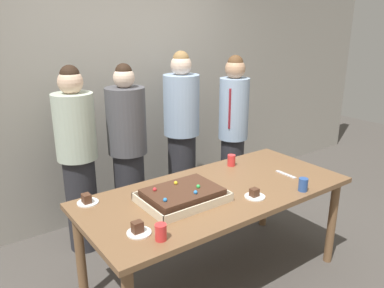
{
  "coord_description": "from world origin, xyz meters",
  "views": [
    {
      "loc": [
        -1.69,
        -2.0,
        2.0
      ],
      "look_at": [
        -0.13,
        0.15,
        1.15
      ],
      "focal_mm": 35.22,
      "sensor_mm": 36.0,
      "label": 1
    }
  ],
  "objects_px": {
    "drink_cup_nearest": "(303,185)",
    "drink_cup_far_end": "(161,232)",
    "cake_server_utensil": "(286,174)",
    "sheet_cake": "(183,195)",
    "plated_slice_near_right": "(138,230)",
    "drink_cup_middle": "(231,160)",
    "person_far_right_suit": "(128,152)",
    "party_table": "(217,200)",
    "person_striped_tie_right": "(182,134)",
    "person_green_shirt_behind": "(78,159)",
    "plated_slice_near_left": "(87,200)",
    "plated_slice_far_left": "(255,195)",
    "person_serving_front": "(233,132)"
  },
  "relations": [
    {
      "from": "person_serving_front",
      "to": "person_striped_tie_right",
      "type": "height_order",
      "value": "person_striped_tie_right"
    },
    {
      "from": "sheet_cake",
      "to": "plated_slice_far_left",
      "type": "bearing_deg",
      "value": -29.6
    },
    {
      "from": "sheet_cake",
      "to": "person_far_right_suit",
      "type": "distance_m",
      "value": 1.04
    },
    {
      "from": "cake_server_utensil",
      "to": "person_striped_tie_right",
      "type": "relative_size",
      "value": 0.11
    },
    {
      "from": "plated_slice_near_right",
      "to": "plated_slice_far_left",
      "type": "height_order",
      "value": "plated_slice_near_right"
    },
    {
      "from": "party_table",
      "to": "person_green_shirt_behind",
      "type": "bearing_deg",
      "value": 122.0
    },
    {
      "from": "plated_slice_near_right",
      "to": "person_far_right_suit",
      "type": "xyz_separation_m",
      "value": [
        0.56,
        1.24,
        0.04
      ]
    },
    {
      "from": "sheet_cake",
      "to": "plated_slice_far_left",
      "type": "xyz_separation_m",
      "value": [
        0.46,
        -0.26,
        -0.02
      ]
    },
    {
      "from": "plated_slice_near_right",
      "to": "drink_cup_far_end",
      "type": "height_order",
      "value": "drink_cup_far_end"
    },
    {
      "from": "drink_cup_nearest",
      "to": "person_striped_tie_right",
      "type": "relative_size",
      "value": 0.06
    },
    {
      "from": "plated_slice_near_right",
      "to": "drink_cup_middle",
      "type": "height_order",
      "value": "drink_cup_middle"
    },
    {
      "from": "plated_slice_near_left",
      "to": "cake_server_utensil",
      "type": "relative_size",
      "value": 0.75
    },
    {
      "from": "drink_cup_middle",
      "to": "drink_cup_nearest",
      "type": "bearing_deg",
      "value": -83.37
    },
    {
      "from": "plated_slice_near_left",
      "to": "person_green_shirt_behind",
      "type": "xyz_separation_m",
      "value": [
        0.2,
        0.73,
        0.05
      ]
    },
    {
      "from": "plated_slice_near_left",
      "to": "person_serving_front",
      "type": "relative_size",
      "value": 0.09
    },
    {
      "from": "drink_cup_middle",
      "to": "cake_server_utensil",
      "type": "height_order",
      "value": "drink_cup_middle"
    },
    {
      "from": "plated_slice_far_left",
      "to": "cake_server_utensil",
      "type": "bearing_deg",
      "value": 16.31
    },
    {
      "from": "drink_cup_middle",
      "to": "person_far_right_suit",
      "type": "height_order",
      "value": "person_far_right_suit"
    },
    {
      "from": "plated_slice_near_right",
      "to": "drink_cup_middle",
      "type": "xyz_separation_m",
      "value": [
        1.21,
        0.52,
        0.03
      ]
    },
    {
      "from": "person_far_right_suit",
      "to": "drink_cup_far_end",
      "type": "bearing_deg",
      "value": -14.16
    },
    {
      "from": "sheet_cake",
      "to": "drink_cup_far_end",
      "type": "xyz_separation_m",
      "value": [
        -0.39,
        -0.34,
        0.01
      ]
    },
    {
      "from": "plated_slice_far_left",
      "to": "drink_cup_far_end",
      "type": "height_order",
      "value": "drink_cup_far_end"
    },
    {
      "from": "plated_slice_near_right",
      "to": "drink_cup_far_end",
      "type": "relative_size",
      "value": 1.5
    },
    {
      "from": "party_table",
      "to": "drink_cup_middle",
      "type": "xyz_separation_m",
      "value": [
        0.43,
        0.32,
        0.13
      ]
    },
    {
      "from": "sheet_cake",
      "to": "drink_cup_middle",
      "type": "distance_m",
      "value": 0.81
    },
    {
      "from": "drink_cup_far_end",
      "to": "cake_server_utensil",
      "type": "height_order",
      "value": "drink_cup_far_end"
    },
    {
      "from": "plated_slice_near_left",
      "to": "person_serving_front",
      "type": "distance_m",
      "value": 1.89
    },
    {
      "from": "party_table",
      "to": "person_striped_tie_right",
      "type": "height_order",
      "value": "person_striped_tie_right"
    },
    {
      "from": "person_striped_tie_right",
      "to": "plated_slice_near_right",
      "type": "bearing_deg",
      "value": -8.74
    },
    {
      "from": "sheet_cake",
      "to": "cake_server_utensil",
      "type": "height_order",
      "value": "sheet_cake"
    },
    {
      "from": "drink_cup_middle",
      "to": "person_striped_tie_right",
      "type": "height_order",
      "value": "person_striped_tie_right"
    },
    {
      "from": "sheet_cake",
      "to": "person_green_shirt_behind",
      "type": "xyz_separation_m",
      "value": [
        -0.36,
        1.09,
        0.03
      ]
    },
    {
      "from": "sheet_cake",
      "to": "drink_cup_nearest",
      "type": "xyz_separation_m",
      "value": [
        0.83,
        -0.39,
        0.01
      ]
    },
    {
      "from": "plated_slice_far_left",
      "to": "cake_server_utensil",
      "type": "distance_m",
      "value": 0.54
    },
    {
      "from": "drink_cup_far_end",
      "to": "person_far_right_suit",
      "type": "relative_size",
      "value": 0.06
    },
    {
      "from": "party_table",
      "to": "plated_slice_near_right",
      "type": "height_order",
      "value": "plated_slice_near_right"
    },
    {
      "from": "drink_cup_nearest",
      "to": "drink_cup_far_end",
      "type": "height_order",
      "value": "same"
    },
    {
      "from": "party_table",
      "to": "person_serving_front",
      "type": "distance_m",
      "value": 1.29
    },
    {
      "from": "plated_slice_near_left",
      "to": "drink_cup_far_end",
      "type": "height_order",
      "value": "drink_cup_far_end"
    },
    {
      "from": "sheet_cake",
      "to": "plated_slice_near_left",
      "type": "distance_m",
      "value": 0.67
    },
    {
      "from": "person_striped_tie_right",
      "to": "person_far_right_suit",
      "type": "bearing_deg",
      "value": -50.51
    },
    {
      "from": "drink_cup_middle",
      "to": "person_serving_front",
      "type": "distance_m",
      "value": 0.75
    },
    {
      "from": "party_table",
      "to": "person_striped_tie_right",
      "type": "relative_size",
      "value": 1.19
    },
    {
      "from": "drink_cup_middle",
      "to": "person_far_right_suit",
      "type": "relative_size",
      "value": 0.06
    },
    {
      "from": "drink_cup_far_end",
      "to": "person_green_shirt_behind",
      "type": "height_order",
      "value": "person_green_shirt_behind"
    },
    {
      "from": "drink_cup_nearest",
      "to": "drink_cup_far_end",
      "type": "relative_size",
      "value": 1.0
    },
    {
      "from": "cake_server_utensil",
      "to": "sheet_cake",
      "type": "bearing_deg",
      "value": 173.68
    },
    {
      "from": "plated_slice_near_left",
      "to": "plated_slice_near_right",
      "type": "distance_m",
      "value": 0.57
    },
    {
      "from": "drink_cup_nearest",
      "to": "person_far_right_suit",
      "type": "height_order",
      "value": "person_far_right_suit"
    },
    {
      "from": "drink_cup_middle",
      "to": "person_striped_tie_right",
      "type": "distance_m",
      "value": 0.78
    }
  ]
}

